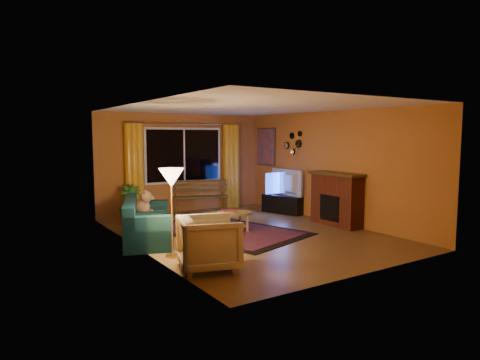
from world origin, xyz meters
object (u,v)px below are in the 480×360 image
armchair (209,240)px  tv_console (283,204)px  floor_lamp (172,213)px  coffee_table (226,223)px  bench (200,205)px  sofa (148,220)px

armchair → tv_console: 4.82m
floor_lamp → coffee_table: bearing=32.4°
bench → coffee_table: size_ratio=1.25×
floor_lamp → tv_console: bearing=28.3°
tv_console → coffee_table: bearing=-170.8°
sofa → floor_lamp: (-0.06, -1.26, 0.33)m
bench → floor_lamp: size_ratio=0.96×
armchair → tv_console: size_ratio=0.79×
bench → armchair: (-1.98, -4.10, 0.22)m
bench → sofa: bearing=-115.7°
floor_lamp → bench: bearing=56.0°
sofa → coffee_table: size_ratio=1.75×
sofa → armchair: armchair is taller
coffee_table → bench: bearing=76.2°
coffee_table → armchair: bearing=-126.9°
bench → armchair: bearing=-94.3°
sofa → floor_lamp: size_ratio=1.34×
bench → armchair: size_ratio=1.60×
floor_lamp → tv_console: (3.95, 2.13, -0.49)m
armchair → sofa: bearing=21.1°
sofa → coffee_table: bearing=12.4°
bench → coffee_table: bearing=-82.3°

